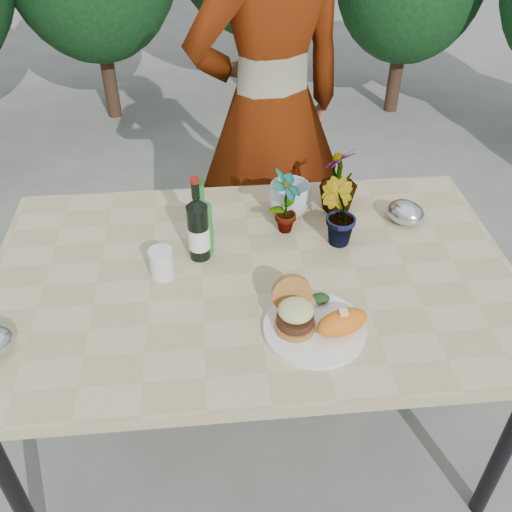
{
  "coord_description": "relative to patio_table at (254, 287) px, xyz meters",
  "views": [
    {
      "loc": [
        -0.12,
        -1.31,
        1.88
      ],
      "look_at": [
        0.0,
        -0.08,
        0.88
      ],
      "focal_mm": 40.0,
      "sensor_mm": 36.0,
      "label": 1
    }
  ],
  "objects": [
    {
      "name": "ground",
      "position": [
        0.0,
        0.0,
        -0.69
      ],
      "size": [
        80.0,
        80.0,
        0.0
      ],
      "primitive_type": "plane",
      "color": "slate",
      "rests_on": "ground"
    },
    {
      "name": "patio_table",
      "position": [
        0.0,
        0.0,
        0.0
      ],
      "size": [
        1.6,
        1.0,
        0.75
      ],
      "color": "tan",
      "rests_on": "ground"
    },
    {
      "name": "shrub_hedge",
      "position": [
        -0.3,
        1.48,
        0.41
      ],
      "size": [
        6.87,
        4.99,
        2.0
      ],
      "color": "#382316",
      "rests_on": "ground"
    },
    {
      "name": "dinner_plate",
      "position": [
        0.14,
        -0.26,
        0.06
      ],
      "size": [
        0.28,
        0.28,
        0.01
      ],
      "primitive_type": "cylinder",
      "color": "white",
      "rests_on": "patio_table"
    },
    {
      "name": "burger_stack",
      "position": [
        0.09,
        -0.24,
        0.12
      ],
      "size": [
        0.11,
        0.16,
        0.11
      ],
      "color": "#B7722D",
      "rests_on": "dinner_plate"
    },
    {
      "name": "sweet_potato",
      "position": [
        0.21,
        -0.28,
        0.1
      ],
      "size": [
        0.17,
        0.12,
        0.06
      ],
      "primitive_type": "ellipsoid",
      "rotation": [
        0.0,
        0.0,
        0.35
      ],
      "color": "orange",
      "rests_on": "dinner_plate"
    },
    {
      "name": "grilled_veg",
      "position": [
        0.16,
        -0.16,
        0.09
      ],
      "size": [
        0.08,
        0.05,
        0.03
      ],
      "color": "olive",
      "rests_on": "dinner_plate"
    },
    {
      "name": "wine_bottle",
      "position": [
        -0.16,
        0.1,
        0.16
      ],
      "size": [
        0.07,
        0.07,
        0.28
      ],
      "rotation": [
        0.0,
        0.0,
        -0.05
      ],
      "color": "black",
      "rests_on": "patio_table"
    },
    {
      "name": "sparkling_water",
      "position": [
        -0.15,
        0.12,
        0.15
      ],
      "size": [
        0.06,
        0.06,
        0.26
      ],
      "rotation": [
        0.0,
        0.0,
        -0.15
      ],
      "color": "#198B2D",
      "rests_on": "patio_table"
    },
    {
      "name": "plastic_cup",
      "position": [
        -0.27,
        0.01,
        0.1
      ],
      "size": [
        0.07,
        0.07,
        0.09
      ],
      "primitive_type": "cylinder",
      "color": "silver",
      "rests_on": "patio_table"
    },
    {
      "name": "seedling_left",
      "position": [
        0.12,
        0.2,
        0.17
      ],
      "size": [
        0.13,
        0.14,
        0.23
      ],
      "primitive_type": "imported",
      "rotation": [
        0.0,
        0.0,
        1.01
      ],
      "color": "#26541C",
      "rests_on": "patio_table"
    },
    {
      "name": "seedling_mid",
      "position": [
        0.28,
        0.13,
        0.17
      ],
      "size": [
        0.15,
        0.15,
        0.22
      ],
      "primitive_type": "imported",
      "rotation": [
        0.0,
        0.0,
        2.43
      ],
      "color": "#1F531C",
      "rests_on": "patio_table"
    },
    {
      "name": "seedling_right",
      "position": [
        0.32,
        0.32,
        0.18
      ],
      "size": [
        0.19,
        0.19,
        0.24
      ],
      "primitive_type": "imported",
      "rotation": [
        0.0,
        0.0,
        3.97
      ],
      "color": "#24511B",
      "rests_on": "patio_table"
    },
    {
      "name": "blue_bowl",
      "position": [
        0.15,
        0.31,
        0.12
      ],
      "size": [
        0.15,
        0.15,
        0.12
      ],
      "primitive_type": "imported",
      "rotation": [
        0.0,
        0.0,
        -0.04
      ],
      "color": "silver",
      "rests_on": "patio_table"
    },
    {
      "name": "foil_packet_right",
      "position": [
        0.53,
        0.22,
        0.1
      ],
      "size": [
        0.17,
        0.17,
        0.08
      ],
      "primitive_type": "ellipsoid",
      "rotation": [
        0.0,
        0.0,
        2.29
      ],
      "color": "#BABDC2",
      "rests_on": "patio_table"
    },
    {
      "name": "person",
      "position": [
        0.13,
        0.75,
        0.23
      ],
      "size": [
        0.78,
        0.65,
        1.84
      ],
      "primitive_type": "imported",
      "rotation": [
        0.0,
        0.0,
        3.5
      ],
      "color": "#955E4A",
      "rests_on": "ground"
    }
  ]
}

